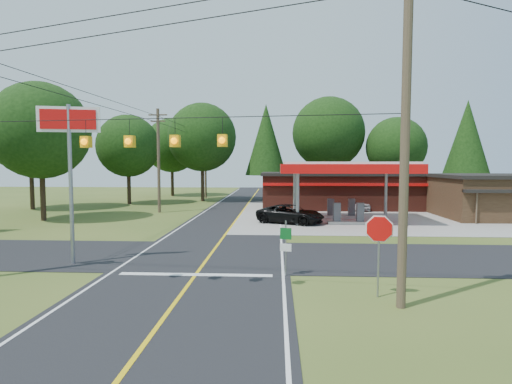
{
  "coord_description": "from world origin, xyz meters",
  "views": [
    {
      "loc": [
        3.43,
        -20.02,
        4.69
      ],
      "look_at": [
        2.0,
        7.0,
        2.8
      ],
      "focal_mm": 28.0,
      "sensor_mm": 36.0,
      "label": 1
    }
  ],
  "objects_px": {
    "big_stop_sign": "(69,145)",
    "sedan_car": "(361,203)",
    "suv_car": "(290,214)",
    "octagonal_stop_sign": "(379,235)",
    "gas_canopy": "(345,169)"
  },
  "relations": [
    {
      "from": "big_stop_sign",
      "to": "sedan_car",
      "type": "bearing_deg",
      "value": 51.74
    },
    {
      "from": "suv_car",
      "to": "big_stop_sign",
      "type": "height_order",
      "value": "big_stop_sign"
    },
    {
      "from": "big_stop_sign",
      "to": "octagonal_stop_sign",
      "type": "bearing_deg",
      "value": -16.94
    },
    {
      "from": "gas_canopy",
      "to": "sedan_car",
      "type": "relative_size",
      "value": 2.6
    },
    {
      "from": "gas_canopy",
      "to": "big_stop_sign",
      "type": "xyz_separation_m",
      "value": [
        -15.15,
        -15.01,
        1.32
      ]
    },
    {
      "from": "gas_canopy",
      "to": "octagonal_stop_sign",
      "type": "xyz_separation_m",
      "value": [
        -2.0,
        -19.01,
        -2.04
      ]
    },
    {
      "from": "sedan_car",
      "to": "big_stop_sign",
      "type": "relative_size",
      "value": 0.55
    },
    {
      "from": "sedan_car",
      "to": "octagonal_stop_sign",
      "type": "relative_size",
      "value": 1.39
    },
    {
      "from": "suv_car",
      "to": "octagonal_stop_sign",
      "type": "xyz_separation_m",
      "value": [
        2.5,
        -17.47,
        1.48
      ]
    },
    {
      "from": "sedan_car",
      "to": "octagonal_stop_sign",
      "type": "xyz_separation_m",
      "value": [
        -5.0,
        -27.01,
        1.53
      ]
    },
    {
      "from": "suv_car",
      "to": "octagonal_stop_sign",
      "type": "relative_size",
      "value": 1.81
    },
    {
      "from": "suv_car",
      "to": "sedan_car",
      "type": "distance_m",
      "value": 12.14
    },
    {
      "from": "suv_car",
      "to": "octagonal_stop_sign",
      "type": "height_order",
      "value": "octagonal_stop_sign"
    },
    {
      "from": "suv_car",
      "to": "octagonal_stop_sign",
      "type": "distance_m",
      "value": 17.71
    },
    {
      "from": "gas_canopy",
      "to": "suv_car",
      "type": "relative_size",
      "value": 1.99
    }
  ]
}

